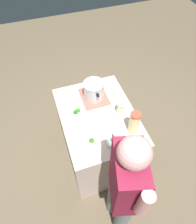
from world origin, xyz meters
TOP-DOWN VIEW (x-y plane):
  - ground_plane at (0.00, 0.00)m, footprint 8.00×8.00m
  - counter_slab at (0.00, 0.00)m, footprint 1.06×0.79m
  - dish_cloth at (-0.26, 0.04)m, footprint 0.34×0.29m
  - cooking_pot at (-0.26, 0.04)m, footprint 0.31×0.24m
  - lemonade_pitcher at (0.30, 0.26)m, footprint 0.10×0.10m
  - mason_jar at (0.04, 0.24)m, footprint 0.08×0.08m
  - broccoli_bowl_front at (0.30, -0.16)m, footprint 0.13×0.13m
  - broccoli_bowl_center at (0.37, 0.02)m, footprint 0.12×0.12m
  - broccoli_bowl_back at (-0.07, -0.21)m, footprint 0.11×0.11m
  - person_cook at (0.83, -0.07)m, footprint 0.50×0.29m

SIDE VIEW (x-z plane):
  - ground_plane at x=0.00m, z-range 0.00..0.00m
  - counter_slab at x=0.00m, z-range 0.00..0.85m
  - dish_cloth at x=-0.26m, z-range 0.85..0.86m
  - broccoli_bowl_center at x=0.37m, z-range 0.84..0.92m
  - broccoli_bowl_front at x=0.30m, z-range 0.85..0.92m
  - broccoli_bowl_back at x=-0.07m, z-range 0.84..0.93m
  - mason_jar at x=0.04m, z-range 0.85..0.99m
  - person_cook at x=0.83m, z-range 0.09..1.76m
  - cooking_pot at x=-0.26m, z-range 0.86..1.07m
  - lemonade_pitcher at x=0.30m, z-range 0.85..1.12m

